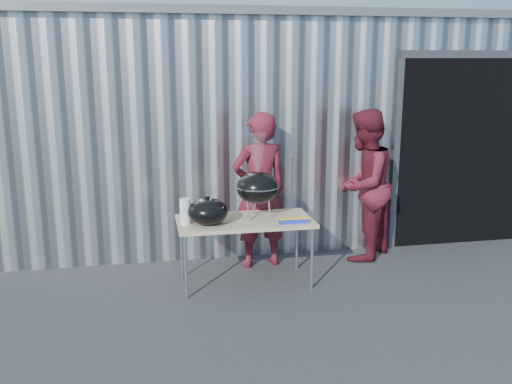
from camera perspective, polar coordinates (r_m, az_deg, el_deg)
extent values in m
plane|color=#2D2D2F|center=(5.89, 1.41, -11.88)|extent=(80.00, 80.00, 0.00)
cube|color=silver|center=(10.14, 0.11, 7.58)|extent=(8.00, 6.00, 3.00)
cube|color=slate|center=(10.11, 0.12, 16.35)|extent=(8.20, 6.20, 0.10)
cube|color=black|center=(8.79, 19.60, 4.30)|extent=(2.40, 1.20, 2.50)
cube|color=#4C4C51|center=(8.22, 22.36, 12.63)|extent=(2.52, 0.08, 0.10)
cube|color=tan|center=(6.35, -1.12, -2.95)|extent=(1.50, 0.75, 0.04)
cylinder|color=silver|center=(6.09, -7.04, -7.48)|extent=(0.03, 0.03, 0.71)
cylinder|color=silver|center=(6.32, 5.61, -6.64)|extent=(0.03, 0.03, 0.71)
cylinder|color=silver|center=(6.68, -7.44, -5.59)|extent=(0.03, 0.03, 0.71)
cylinder|color=silver|center=(6.90, 4.11, -4.91)|extent=(0.03, 0.03, 0.71)
ellipsoid|color=black|center=(6.33, 0.14, 0.44)|extent=(0.47, 0.47, 0.35)
cylinder|color=silver|center=(6.33, 0.14, 0.55)|extent=(0.48, 0.48, 0.02)
cylinder|color=silver|center=(6.33, 0.14, 0.67)|extent=(0.45, 0.45, 0.01)
cylinder|color=silver|center=(6.52, -0.10, -1.23)|extent=(0.02, 0.02, 0.24)
cylinder|color=silver|center=(6.30, -0.82, -1.75)|extent=(0.02, 0.02, 0.24)
cylinder|color=silver|center=(6.34, 1.34, -1.64)|extent=(0.02, 0.02, 0.24)
cylinder|color=#D4684C|center=(6.30, -1.17, 0.74)|extent=(0.02, 0.14, 0.02)
cylinder|color=#D4684C|center=(6.30, -0.84, 0.75)|extent=(0.02, 0.14, 0.02)
cylinder|color=#D4684C|center=(6.31, -0.51, 0.77)|extent=(0.02, 0.14, 0.02)
cylinder|color=#D4684C|center=(6.32, -0.18, 0.78)|extent=(0.02, 0.14, 0.02)
cylinder|color=#D4684C|center=(6.32, 0.14, 0.80)|extent=(0.02, 0.14, 0.02)
cylinder|color=#D4684C|center=(6.33, 0.47, 0.81)|extent=(0.02, 0.14, 0.02)
cylinder|color=#D4684C|center=(6.34, 0.79, 0.82)|extent=(0.02, 0.14, 0.02)
cylinder|color=#D4684C|center=(6.34, 1.12, 0.84)|extent=(0.02, 0.14, 0.02)
cylinder|color=#D4684C|center=(6.35, 1.44, 0.85)|extent=(0.02, 0.14, 0.02)
cone|color=silver|center=(6.27, 0.14, 3.35)|extent=(0.20, 0.20, 0.55)
ellipsoid|color=black|center=(6.15, -4.85, -1.94)|extent=(0.44, 0.44, 0.29)
cylinder|color=black|center=(6.11, -4.88, -0.51)|extent=(0.05, 0.05, 0.03)
cylinder|color=white|center=(6.18, -7.08, -1.95)|extent=(0.12, 0.12, 0.28)
cube|color=white|center=(6.48, -6.28, -2.03)|extent=(0.20, 0.15, 0.10)
cube|color=#1D32BD|center=(6.20, 3.79, -2.93)|extent=(0.32, 0.05, 0.05)
cube|color=yellow|center=(6.19, 3.80, -2.65)|extent=(0.32, 0.05, 0.01)
imported|color=maroon|center=(6.86, 0.36, 0.15)|extent=(0.75, 0.56, 1.89)
imported|color=maroon|center=(7.26, 10.69, 0.68)|extent=(1.16, 1.16, 1.90)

